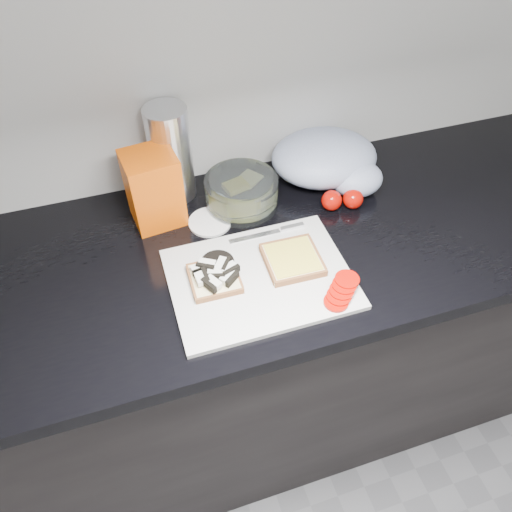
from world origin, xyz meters
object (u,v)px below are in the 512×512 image
Objects in this scene: cutting_board at (260,279)px; glass_bowl at (241,192)px; bread_bag at (154,189)px; steel_canister at (171,154)px.

glass_bowl is (0.04, 0.26, 0.03)m from cutting_board.
bread_bag is at bearing 122.97° from cutting_board.
cutting_board is 1.59× the size of steel_canister.
steel_canister is (-0.15, 0.09, 0.09)m from glass_bowl.
glass_bowl is at bearing -9.94° from bread_bag.
steel_canister reaches higher than glass_bowl.
cutting_board is at bearing -97.77° from glass_bowl.
steel_canister is at bearing 148.35° from glass_bowl.
bread_bag reaches higher than cutting_board.
bread_bag reaches higher than glass_bowl.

